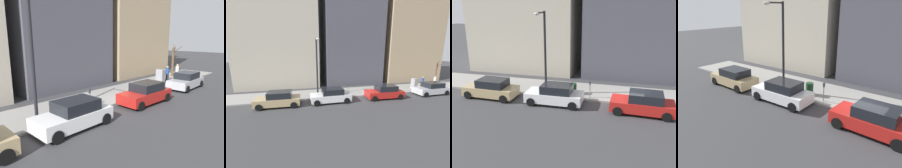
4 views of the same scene
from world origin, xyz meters
TOP-DOWN VIEW (x-y plane):
  - ground_plane at (0.00, 0.00)m, footprint 120.00×120.00m
  - sidewalk at (2.00, 0.00)m, footprint 4.00×36.00m
  - parked_car_red at (-1.18, -1.06)m, footprint 2.06×4.27m
  - parked_car_white at (-1.06, 5.20)m, footprint 1.96×4.22m
  - parked_car_tan at (-1.04, 10.48)m, footprint 2.02×4.25m
  - parking_meter at (0.45, 2.83)m, footprint 0.14×0.10m
  - streetlamp at (0.28, 6.45)m, footprint 1.97×0.32m
  - trash_bin at (0.90, 4.26)m, footprint 0.56×0.56m

SIDE VIEW (x-z plane):
  - ground_plane at x=0.00m, z-range 0.00..0.00m
  - sidewalk at x=2.00m, z-range 0.00..0.15m
  - trash_bin at x=0.90m, z-range 0.15..1.05m
  - parked_car_red at x=-1.18m, z-range -0.02..1.50m
  - parked_car_white at x=-1.06m, z-range -0.02..1.50m
  - parked_car_tan at x=-1.04m, z-range -0.02..1.50m
  - parking_meter at x=0.45m, z-range 0.30..1.65m
  - streetlamp at x=0.28m, z-range 0.77..7.27m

